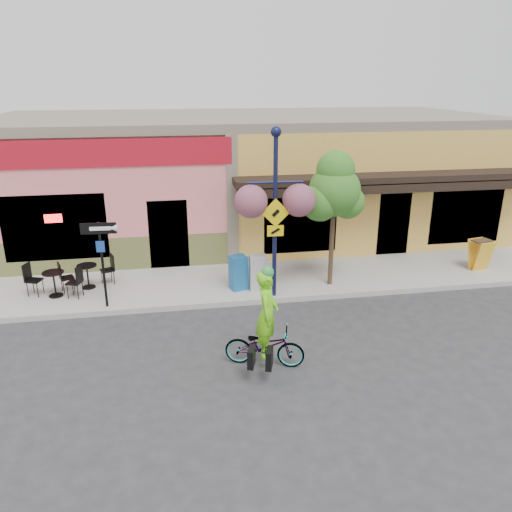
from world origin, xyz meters
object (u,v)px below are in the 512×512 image
Objects in this scene: cyclist_rider at (267,325)px; one_way_sign at (103,265)px; lamp_post at (275,215)px; newspaper_box_grey at (258,273)px; newspaper_box_blue at (238,272)px; street_tree at (333,219)px; bicycle at (265,346)px; building at (244,175)px.

one_way_sign is at bearing 66.29° from cyclist_rider.
one_way_sign is at bearing -177.37° from lamp_post.
lamp_post reaches higher than newspaper_box_grey.
street_tree is (2.65, -0.10, 1.45)m from newspaper_box_blue.
street_tree reaches higher than bicycle.
building is at bearing 57.87° from one_way_sign.
bicycle is at bearing -125.40° from street_tree.
newspaper_box_blue is at bearing 168.07° from newspaper_box_grey.
bicycle is at bearing -39.59° from one_way_sign.
street_tree is (1.76, 0.51, -0.33)m from lamp_post.
building reaches higher than one_way_sign.
newspaper_box_grey is at bearing -95.33° from building.
newspaper_box_grey is (4.08, 0.43, -0.64)m from one_way_sign.
building reaches higher than newspaper_box_grey.
street_tree reaches higher than newspaper_box_grey.
one_way_sign is at bearing -175.73° from street_tree.
newspaper_box_blue is 0.98× the size of newspaper_box_grey.
street_tree reaches higher than newspaper_box_blue.
building is 7.99× the size of one_way_sign.
lamp_post reaches higher than cyclist_rider.
street_tree is at bearing -18.14° from newspaper_box_blue.
building is 10.77× the size of bicycle.
street_tree is (2.58, 3.70, 1.14)m from cyclist_rider.
newspaper_box_blue is 0.55m from newspaper_box_grey.
bicycle is 3.71m from newspaper_box_grey.
one_way_sign is (-4.67, -6.73, -0.96)m from building.
lamp_post is (-0.23, -6.78, 0.16)m from building.
street_tree is (1.53, -6.27, -0.16)m from building.
one_way_sign is 0.59× the size of street_tree.
newspaper_box_grey is (-0.36, 0.48, -1.76)m from lamp_post.
newspaper_box_blue is (-1.12, -6.17, -1.61)m from building.
newspaper_box_blue is at bearing -100.31° from building.
building is 10.19m from bicycle.
lamp_post is at bearing 2.81° from bicycle.
building is 4.70× the size of street_tree.
building is 6.45m from street_tree.
building is 4.02× the size of lamp_post.
cyclist_rider is 3.61m from lamp_post.
bicycle is at bearing -96.64° from newspaper_box_grey.
building is at bearing 91.35° from lamp_post.
one_way_sign is 2.29× the size of newspaper_box_grey.
cyclist_rider is 4.65m from street_tree.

